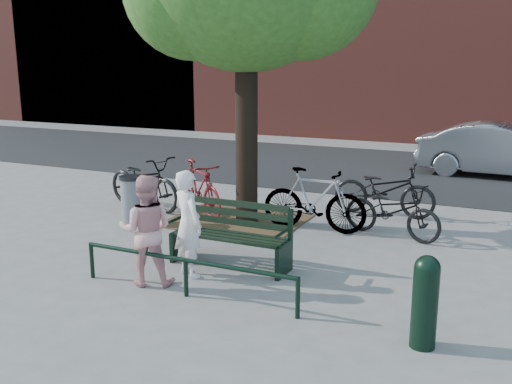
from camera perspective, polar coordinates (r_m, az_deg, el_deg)
The scene contains 15 objects.
ground at distance 8.34m, azimuth -2.59°, elevation -7.40°, with size 90.00×90.00×0.00m, color gray.
dirt_pit at distance 10.64m, azimuth -1.90°, elevation -2.84°, with size 2.40×2.00×0.02m, color brown.
road at distance 16.11m, azimuth 11.52°, elevation 2.31°, with size 40.00×7.00×0.01m, color black.
park_bench at distance 8.25m, azimuth -2.37°, elevation -4.11°, with size 1.74×0.54×0.97m.
guard_railing at distance 7.23m, azimuth -7.06°, elevation -7.35°, with size 3.06×0.06×0.51m.
person_left at distance 7.82m, azimuth -6.81°, elevation -3.16°, with size 0.54×0.35×1.48m, color white.
person_right at distance 7.61m, azimuth -10.92°, elevation -3.79°, with size 0.72×0.56×1.48m, color #DD9B98.
bollard at distance 6.16m, azimuth 16.56°, elevation -10.19°, with size 0.27×0.27×0.99m.
litter_bin at distance 10.59m, azimuth -12.29°, elevation -0.75°, with size 0.43×0.43×0.89m.
bicycle_a at distance 11.68m, azimuth -11.15°, elevation 1.02°, with size 0.71×2.05×1.08m, color black.
bicycle_b at distance 10.94m, azimuth -5.76°, elevation 0.36°, with size 0.50×1.77×1.06m, color #620E11.
bicycle_c at distance 11.15m, azimuth 12.70°, elevation 0.23°, with size 0.67×1.93×1.02m, color black.
bicycle_d at distance 9.93m, azimuth 5.83°, elevation -0.78°, with size 0.52×1.85×1.11m, color gray.
bicycle_e at distance 9.83m, azimuth 13.45°, elevation -1.82°, with size 0.61×1.74×0.91m, color black.
parked_car at distance 15.86m, azimuth 23.39°, elevation 3.81°, with size 1.44×4.13×1.36m, color slate.
Camera 1 is at (3.64, -6.93, 2.89)m, focal length 40.00 mm.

